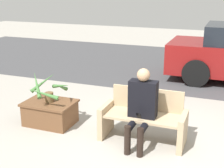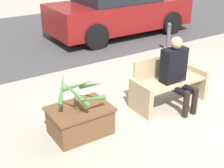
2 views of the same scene
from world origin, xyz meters
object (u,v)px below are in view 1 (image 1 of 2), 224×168
(person_seated, at_px, (141,104))
(potted_plant, at_px, (49,89))
(bench, at_px, (144,118))
(planter_box, at_px, (50,112))

(person_seated, relative_size, potted_plant, 1.68)
(bench, relative_size, potted_plant, 1.86)
(planter_box, bearing_deg, person_seated, -4.93)
(planter_box, relative_size, potted_plant, 1.22)
(person_seated, relative_size, planter_box, 1.37)
(bench, height_order, potted_plant, potted_plant)
(planter_box, xyz_separation_m, potted_plant, (0.01, 0.00, 0.46))
(bench, xyz_separation_m, person_seated, (0.00, -0.18, 0.31))
(person_seated, xyz_separation_m, potted_plant, (-1.81, 0.16, -0.01))
(planter_box, bearing_deg, bench, 0.65)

